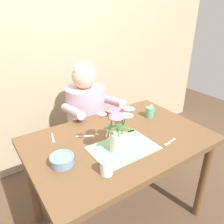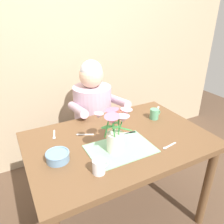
{
  "view_description": "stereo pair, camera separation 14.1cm",
  "coord_description": "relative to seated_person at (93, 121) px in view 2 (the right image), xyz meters",
  "views": [
    {
      "loc": [
        -0.74,
        -1.0,
        1.53
      ],
      "look_at": [
        -0.03,
        0.05,
        0.92
      ],
      "focal_mm": 35.3,
      "sensor_mm": 36.0,
      "label": 1
    },
    {
      "loc": [
        -0.62,
        -1.08,
        1.53
      ],
      "look_at": [
        -0.03,
        0.05,
        0.92
      ],
      "focal_mm": 35.3,
      "sensor_mm": 36.0,
      "label": 2
    }
  ],
  "objects": [
    {
      "name": "ground_plane",
      "position": [
        -0.08,
        -0.62,
        -0.56
      ],
      "size": [
        6.0,
        6.0,
        0.0
      ],
      "primitive_type": "plane",
      "color": "#4C3828"
    },
    {
      "name": "ceramic_bowl",
      "position": [
        -0.5,
        -0.66,
        0.21
      ],
      "size": [
        0.14,
        0.14,
        0.06
      ],
      "color": "#6689A8",
      "rests_on": "dining_table"
    },
    {
      "name": "tea_cup",
      "position": [
        0.07,
        -0.32,
        0.22
      ],
      "size": [
        0.09,
        0.07,
        0.08
      ],
      "color": "#CC564C",
      "rests_on": "dining_table"
    },
    {
      "name": "dinner_knife",
      "position": [
        -0.03,
        -0.58,
        0.18
      ],
      "size": [
        0.19,
        0.06,
        0.0
      ],
      "primitive_type": "cube",
      "rotation": [
        0.0,
        0.0,
        -0.24
      ],
      "color": "silver",
      "rests_on": "dining_table"
    },
    {
      "name": "ceramic_mug",
      "position": [
        -0.33,
        -0.86,
        0.22
      ],
      "size": [
        0.09,
        0.07,
        0.08
      ],
      "color": "silver",
      "rests_on": "dining_table"
    },
    {
      "name": "flower_vase",
      "position": [
        -0.17,
        -0.73,
        0.33
      ],
      "size": [
        0.23,
        0.23,
        0.28
      ],
      "color": "silver",
      "rests_on": "dining_table"
    },
    {
      "name": "striped_placemat",
      "position": [
        -0.13,
        -0.73,
        0.18
      ],
      "size": [
        0.4,
        0.28,
        0.0
      ],
      "primitive_type": "cube",
      "color": "#7AB289",
      "rests_on": "dining_table"
    },
    {
      "name": "spoon_1",
      "position": [
        -0.45,
        -0.39,
        0.18
      ],
      "size": [
        0.04,
        0.12,
        0.01
      ],
      "color": "silver",
      "rests_on": "dining_table"
    },
    {
      "name": "spoon_2",
      "position": [
        0.46,
        -0.36,
        0.18
      ],
      "size": [
        0.09,
        0.1,
        0.01
      ],
      "color": "silver",
      "rests_on": "dining_table"
    },
    {
      "name": "coffee_cup",
      "position": [
        0.31,
        -0.49,
        0.22
      ],
      "size": [
        0.09,
        0.07,
        0.08
      ],
      "color": "#569970",
      "rests_on": "dining_table"
    },
    {
      "name": "seated_person",
      "position": [
        0.0,
        0.0,
        0.0
      ],
      "size": [
        0.45,
        0.47,
        1.14
      ],
      "rotation": [
        0.0,
        0.0,
        -0.04
      ],
      "color": "#4C4C56",
      "rests_on": "ground_plane"
    },
    {
      "name": "dining_table",
      "position": [
        -0.08,
        -0.62,
        0.08
      ],
      "size": [
        1.2,
        0.8,
        0.74
      ],
      "color": "brown",
      "rests_on": "ground_plane"
    },
    {
      "name": "wood_panel_backdrop",
      "position": [
        -0.08,
        0.43,
        0.69
      ],
      "size": [
        4.0,
        0.1,
        2.5
      ],
      "primitive_type": "cube",
      "color": "tan",
      "rests_on": "ground_plane"
    },
    {
      "name": "spoon_3",
      "position": [
        0.14,
        -0.84,
        0.18
      ],
      "size": [
        0.12,
        0.03,
        0.01
      ],
      "color": "silver",
      "rests_on": "dining_table"
    },
    {
      "name": "spoon_0",
      "position": [
        -0.28,
        -0.46,
        0.18
      ],
      "size": [
        0.11,
        0.07,
        0.01
      ],
      "color": "silver",
      "rests_on": "dining_table"
    }
  ]
}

